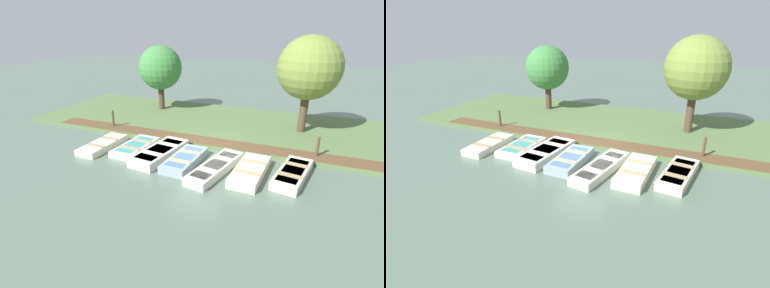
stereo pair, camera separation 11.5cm
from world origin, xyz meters
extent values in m
plane|color=#566B5B|center=(0.00, 0.00, 0.00)|extent=(80.00, 80.00, 0.00)
cube|color=#567042|center=(-5.00, 0.00, 0.10)|extent=(8.00, 24.00, 0.19)
cube|color=brown|center=(-1.59, 0.00, 0.11)|extent=(1.11, 18.87, 0.21)
cube|color=beige|center=(0.89, -4.77, 0.16)|extent=(2.80, 1.09, 0.32)
cube|color=#6B7F51|center=(0.89, -4.77, 0.30)|extent=(2.29, 0.85, 0.03)
cube|color=tan|center=(1.42, -4.78, 0.33)|extent=(0.29, 0.98, 0.03)
cube|color=tan|center=(0.36, -4.76, 0.33)|extent=(0.29, 0.98, 0.03)
cube|color=silver|center=(0.47, -3.09, 0.15)|extent=(2.70, 1.30, 0.30)
cube|color=teal|center=(0.47, -3.09, 0.29)|extent=(2.21, 1.02, 0.02)
cube|color=tan|center=(0.98, -3.11, 0.31)|extent=(0.30, 1.13, 0.03)
cube|color=tan|center=(-0.03, -3.08, 0.31)|extent=(0.30, 1.13, 0.03)
cube|color=beige|center=(0.75, -1.56, 0.21)|extent=(3.41, 1.61, 0.42)
cube|color=teal|center=(0.75, -1.56, 0.40)|extent=(2.79, 1.27, 0.03)
cube|color=beige|center=(1.37, -1.63, 0.43)|extent=(0.46, 1.18, 0.03)
cube|color=beige|center=(0.13, -1.49, 0.43)|extent=(0.46, 1.18, 0.03)
cube|color=#8C9EA8|center=(0.97, -0.20, 0.18)|extent=(2.85, 1.22, 0.35)
cube|color=#4C709E|center=(0.97, -0.20, 0.34)|extent=(2.34, 0.96, 0.03)
cube|color=tan|center=(1.50, -0.22, 0.37)|extent=(0.31, 1.06, 0.03)
cube|color=tan|center=(0.43, -0.19, 0.37)|extent=(0.31, 1.06, 0.03)
cube|color=silver|center=(1.18, 1.31, 0.18)|extent=(3.67, 1.60, 0.35)
cube|color=#6B7F51|center=(1.18, 1.31, 0.34)|extent=(3.00, 1.28, 0.03)
cube|color=beige|center=(1.85, 1.19, 0.36)|extent=(0.51, 0.93, 0.03)
cube|color=beige|center=(0.52, 1.44, 0.36)|extent=(0.51, 0.93, 0.03)
cube|color=beige|center=(0.97, 2.74, 0.19)|extent=(2.93, 1.23, 0.38)
cube|color=beige|center=(0.97, 2.74, 0.37)|extent=(2.40, 0.97, 0.03)
cube|color=tan|center=(1.52, 2.72, 0.39)|extent=(0.33, 1.05, 0.03)
cube|color=tan|center=(0.42, 2.76, 0.39)|extent=(0.33, 1.05, 0.03)
cube|color=beige|center=(0.53, 4.37, 0.18)|extent=(3.02, 1.46, 0.37)
cube|color=#6B7F51|center=(0.53, 4.37, 0.35)|extent=(2.47, 1.16, 0.03)
cube|color=tan|center=(1.07, 4.29, 0.38)|extent=(0.43, 0.98, 0.03)
cube|color=tan|center=(-0.02, 4.46, 0.38)|extent=(0.43, 0.98, 0.03)
cylinder|color=brown|center=(-1.70, -6.01, 0.55)|extent=(0.13, 0.13, 1.09)
sphere|color=brown|center=(-1.70, -6.01, 1.11)|extent=(0.12, 0.12, 0.12)
cylinder|color=brown|center=(-1.70, 5.20, 0.55)|extent=(0.13, 0.13, 1.09)
sphere|color=brown|center=(-1.70, 5.20, 1.11)|extent=(0.12, 0.12, 0.12)
cylinder|color=#4C3828|center=(-6.35, -5.27, 1.13)|extent=(0.42, 0.42, 2.26)
sphere|color=#3D7F3D|center=(-6.35, -5.27, 3.07)|extent=(2.95, 2.95, 2.95)
cylinder|color=#4C3828|center=(-5.06, 4.27, 1.39)|extent=(0.43, 0.43, 2.78)
sphere|color=olive|center=(-5.06, 4.27, 3.70)|extent=(3.33, 3.33, 3.33)
camera|label=1|loc=(12.03, 4.80, 5.80)|focal=28.00mm
camera|label=2|loc=(11.98, 4.91, 5.80)|focal=28.00mm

